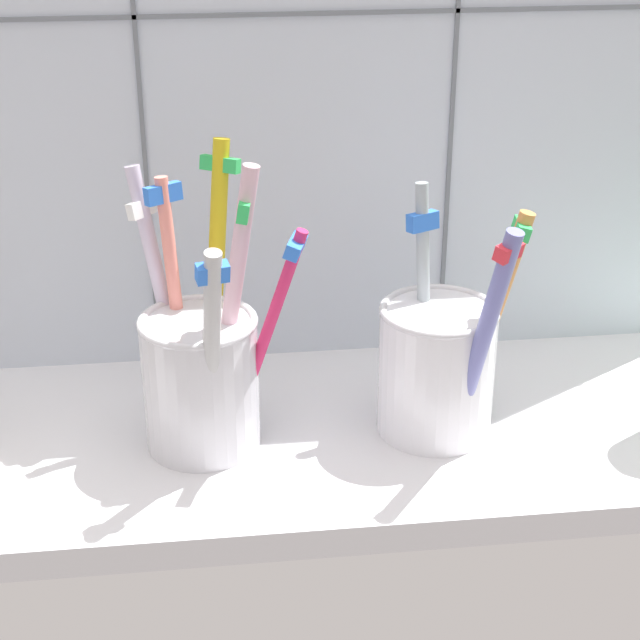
{
  "coord_description": "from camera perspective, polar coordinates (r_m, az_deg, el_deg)",
  "views": [
    {
      "loc": [
        -6.96,
        -58.64,
        38.65
      ],
      "look_at": [
        0.0,
        -0.82,
        10.39
      ],
      "focal_mm": 58.26,
      "sensor_mm": 36.0,
      "label": 1
    }
  ],
  "objects": [
    {
      "name": "counter_slab",
      "position": [
        0.7,
        -0.08,
        -6.64
      ],
      "size": [
        64.0,
        22.0,
        2.0
      ],
      "primitive_type": "cube",
      "color": "silver",
      "rests_on": "ground"
    },
    {
      "name": "tile_wall_back",
      "position": [
        0.73,
        -1.24,
        13.06
      ],
      "size": [
        64.0,
        2.2,
        45.0
      ],
      "color": "silver",
      "rests_on": "ground"
    },
    {
      "name": "toothbrush_cup_left",
      "position": [
        0.66,
        -6.49,
        -2.59
      ],
      "size": [
        11.02,
        11.0,
        18.95
      ],
      "color": "silver",
      "rests_on": "counter_slab"
    },
    {
      "name": "toothbrush_cup_right",
      "position": [
        0.67,
        6.56,
        -2.36
      ],
      "size": [
        9.25,
        9.52,
        16.34
      ],
      "color": "white",
      "rests_on": "counter_slab"
    }
  ]
}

